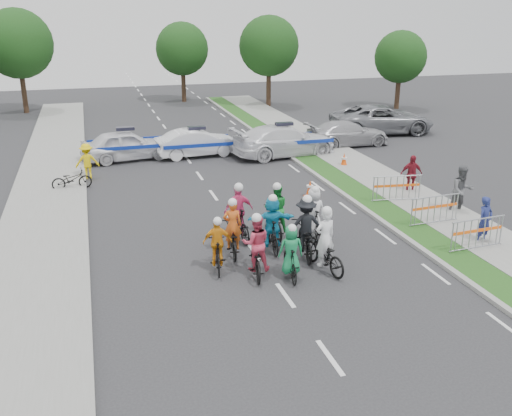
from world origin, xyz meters
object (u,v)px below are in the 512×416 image
object	(u,v)px
rider_1	(290,257)
police_car_2	(284,141)
rider_0	(324,249)
rider_5	(272,227)
rider_4	(305,233)
parked_bike	(72,179)
barrier_1	(434,211)
rider_9	(238,218)
spectator_1	(462,190)
tree_3	(18,44)
police_car_0	(126,145)
tree_2	(400,57)
spectator_2	(411,174)
rider_6	(232,236)
police_car_1	(197,143)
tree_4	(182,49)
tree_1	(269,46)
civilian_suv	(382,119)
rider_3	(218,250)
barrier_0	(477,235)
marshal_hiviz	(87,161)
rider_7	(313,218)
civilian_sedan	(347,133)
rider_2	(256,252)
spectator_0	(485,221)
barrier_2	(397,189)
cone_1	(344,160)
rider_8	(276,216)
cone_0	(310,189)

from	to	relation	value
rider_1	police_car_2	size ratio (longest dim) A/B	0.30
rider_0	rider_5	world-z (taller)	rider_0
rider_4	parked_bike	distance (m)	11.59
barrier_1	rider_9	bearing A→B (deg)	173.66
spectator_1	tree_3	size ratio (longest dim) A/B	0.25
rider_0	police_car_0	size ratio (longest dim) A/B	0.46
rider_9	tree_2	distance (m)	28.58
police_car_2	spectator_2	bearing A→B (deg)	-165.78
police_car_2	parked_bike	bearing A→B (deg)	98.55
rider_6	police_car_1	xyz separation A→B (m)	(1.29, 12.60, 0.09)
rider_0	tree_4	xyz separation A→B (m)	(1.41, 32.82, 3.52)
rider_0	tree_2	size ratio (longest dim) A/B	0.36
barrier_1	tree_1	bearing A→B (deg)	85.06
rider_0	civilian_suv	distance (m)	20.20
rider_3	police_car_2	xyz separation A→B (m)	(6.33, 12.48, 0.14)
rider_0	barrier_0	bearing A→B (deg)	167.46
marshal_hiviz	parked_bike	xyz separation A→B (m)	(-0.68, -1.51, -0.37)
rider_5	rider_7	xyz separation A→B (m)	(1.63, 0.58, -0.08)
rider_7	police_car_1	world-z (taller)	rider_7
civilian_sedan	rider_3	bearing A→B (deg)	139.81
police_car_0	rider_0	bearing A→B (deg)	-171.98
rider_6	rider_7	xyz separation A→B (m)	(2.89, 0.50, 0.10)
rider_2	tree_4	distance (m)	32.93
rider_0	tree_2	xyz separation A→B (m)	(16.41, 24.82, 3.17)
rider_6	civilian_sedan	size ratio (longest dim) A/B	0.40
rider_1	parked_bike	world-z (taller)	rider_1
rider_0	police_car_1	size ratio (longest dim) A/B	0.49
barrier_0	tree_4	xyz separation A→B (m)	(-3.70, 32.94, 3.63)
spectator_0	tree_2	distance (m)	26.82
rider_7	police_car_0	xyz separation A→B (m)	(-5.15, 12.36, 0.04)
rider_6	marshal_hiviz	xyz separation A→B (m)	(-4.20, 9.97, 0.18)
rider_7	tree_4	bearing A→B (deg)	-93.65
spectator_0	spectator_2	xyz separation A→B (m)	(0.56, 5.44, 0.01)
barrier_2	cone_1	world-z (taller)	barrier_2
rider_1	rider_6	bearing A→B (deg)	-54.30
barrier_2	tree_4	bearing A→B (deg)	97.54
parked_bike	tree_1	xyz separation A→B (m)	(14.57, 18.48, 4.11)
rider_8	spectator_2	size ratio (longest dim) A/B	1.20
barrier_0	rider_1	bearing A→B (deg)	-179.12
rider_5	spectator_0	world-z (taller)	rider_5
rider_3	parked_bike	size ratio (longest dim) A/B	1.03
police_car_2	civilian_sedan	bearing A→B (deg)	-81.30
rider_7	rider_9	xyz separation A→B (m)	(-2.40, 0.61, 0.04)
rider_2	civilian_sedan	size ratio (longest dim) A/B	0.42
civilian_suv	barrier_2	world-z (taller)	civilian_suv
cone_0	cone_1	size ratio (longest dim) A/B	1.00
rider_5	civilian_suv	world-z (taller)	rider_5
civilian_suv	barrier_0	xyz separation A→B (m)	(-5.82, -17.10, -0.30)
rider_8	police_car_2	bearing A→B (deg)	-102.82
rider_5	barrier_1	distance (m)	6.15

